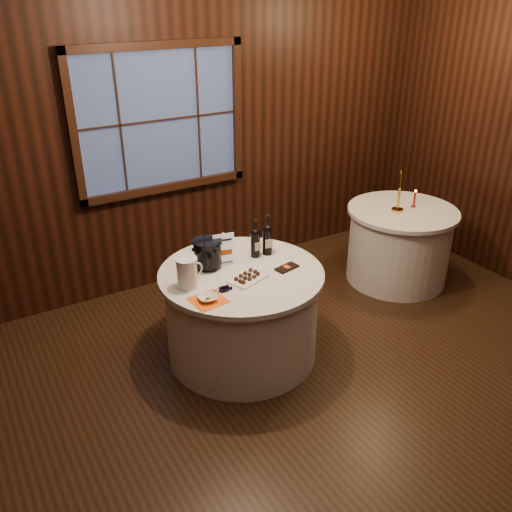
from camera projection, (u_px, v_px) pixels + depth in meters
ground at (314, 428)px, 3.74m from camera, size 6.00×6.00×0.00m
back_wall at (160, 131)px, 4.95m from camera, size 6.00×0.10×3.00m
main_table at (242, 314)px, 4.33m from camera, size 1.28×1.28×0.77m
side_table at (399, 244)px, 5.48m from camera, size 1.08×1.08×0.77m
sign_stand at (224, 253)px, 4.23m from camera, size 0.17×0.11×0.27m
port_bottle_left at (255, 241)px, 4.33m from camera, size 0.08×0.08×0.32m
port_bottle_right at (267, 237)px, 4.37m from camera, size 0.08×0.09×0.34m
ice_bucket at (208, 253)px, 4.17m from camera, size 0.23×0.23×0.23m
chocolate_plate at (247, 278)px, 4.04m from camera, size 0.33×0.27×0.04m
chocolate_box at (287, 268)px, 4.20m from camera, size 0.20×0.13×0.02m
grape_bunch at (225, 288)px, 3.90m from camera, size 0.16×0.07×0.04m
glass_pitcher at (187, 272)px, 3.90m from camera, size 0.21×0.16×0.23m
orange_napkin at (208, 300)px, 3.78m from camera, size 0.25×0.25×0.00m
cracker_bowl at (208, 298)px, 3.77m from camera, size 0.15×0.15×0.03m
brass_candlestick at (399, 196)px, 5.21m from camera, size 0.12×0.12×0.42m
red_candle at (414, 201)px, 5.32m from camera, size 0.05×0.05×0.18m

